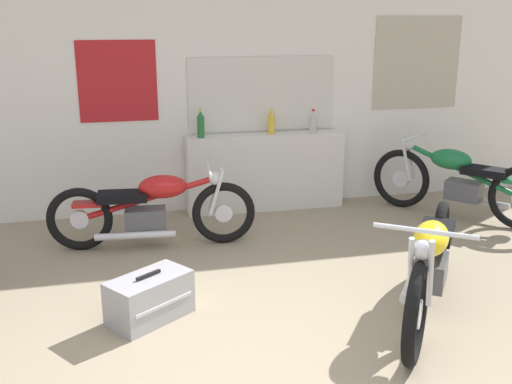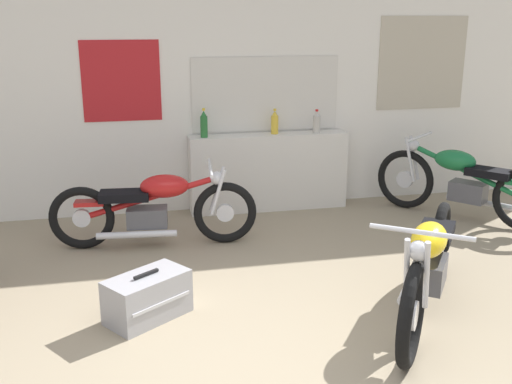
% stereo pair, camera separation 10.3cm
% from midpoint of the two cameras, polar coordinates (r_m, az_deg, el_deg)
% --- Properties ---
extents(wall_back, '(10.00, 0.07, 2.80)m').
position_cam_midpoint_polar(wall_back, '(6.62, -6.48, 10.06)').
color(wall_back, silver).
rests_on(wall_back, ground_plane).
extents(sill_counter, '(1.78, 0.28, 0.86)m').
position_cam_midpoint_polar(sill_counter, '(6.76, 0.44, 1.94)').
color(sill_counter, silver).
rests_on(sill_counter, ground_plane).
extents(bottle_leftmost, '(0.08, 0.08, 0.31)m').
position_cam_midpoint_polar(bottle_leftmost, '(6.48, -5.74, 6.40)').
color(bottle_leftmost, '#23662D').
rests_on(bottle_leftmost, sill_counter).
extents(bottle_left_center, '(0.08, 0.08, 0.28)m').
position_cam_midpoint_polar(bottle_left_center, '(6.67, 1.03, 6.62)').
color(bottle_left_center, gold).
rests_on(bottle_left_center, sill_counter).
extents(bottle_center, '(0.08, 0.08, 0.26)m').
position_cam_midpoint_polar(bottle_center, '(6.76, 5.01, 6.63)').
color(bottle_center, '#B7B2A8').
rests_on(bottle_center, sill_counter).
extents(motorcycle_yellow, '(1.26, 1.69, 0.85)m').
position_cam_midpoint_polar(motorcycle_yellow, '(4.50, 15.59, -6.48)').
color(motorcycle_yellow, black).
rests_on(motorcycle_yellow, ground_plane).
extents(motorcycle_green, '(1.32, 1.57, 0.86)m').
position_cam_midpoint_polar(motorcycle_green, '(6.79, 18.33, 1.03)').
color(motorcycle_green, black).
rests_on(motorcycle_green, ground_plane).
extents(motorcycle_red, '(1.95, 0.64, 0.77)m').
position_cam_midpoint_polar(motorcycle_red, '(5.72, -10.35, -1.49)').
color(motorcycle_red, black).
rests_on(motorcycle_red, ground_plane).
extents(hard_case_silver, '(0.67, 0.60, 0.36)m').
position_cam_midpoint_polar(hard_case_silver, '(4.45, -10.75, -9.88)').
color(hard_case_silver, '#9E9EA3').
rests_on(hard_case_silver, ground_plane).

